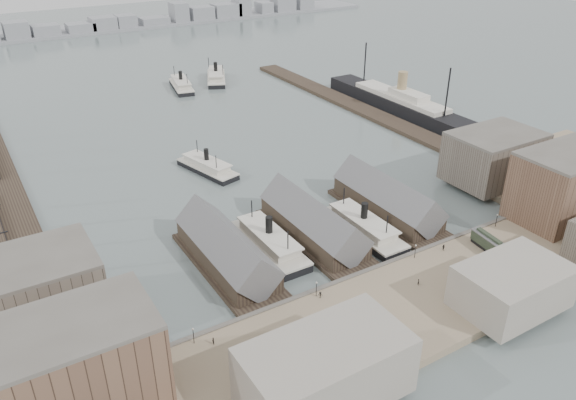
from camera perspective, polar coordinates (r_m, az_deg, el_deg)
ground at (r=143.30m, az=6.30°, el=-6.92°), size 900.00×900.00×0.00m
quay at (r=130.78m, az=11.68°, el=-10.74°), size 180.00×30.00×2.00m
seawall at (r=139.36m, az=7.62°, el=-7.56°), size 180.00×1.20×2.30m
west_wharf at (r=208.05m, az=-27.03°, el=1.87°), size 10.00×220.00×1.60m
east_wharf at (r=250.34m, az=8.22°, el=8.80°), size 10.00×180.00×1.60m
ferry_shed_west at (r=141.42m, az=-6.27°, el=-5.18°), size 14.00×42.00×12.60m
ferry_shed_center at (r=152.25m, az=2.57°, el=-2.42°), size 14.00×42.00×12.60m
ferry_shed_east at (r=166.48m, az=10.04°, el=-0.04°), size 14.00×42.00×12.60m
warehouse_west_front at (r=106.41m, az=-21.76°, el=-16.02°), size 32.00×18.00×18.00m
warehouse_west_back at (r=131.50m, az=-24.30°, el=-8.38°), size 26.00×20.00×14.00m
warehouse_east_front at (r=175.74m, az=26.44°, el=1.35°), size 30.00×18.00×19.00m
warehouse_east_back at (r=191.75m, az=20.15°, el=4.08°), size 28.00×20.00×15.00m
street_bldg_center at (r=134.03m, az=21.83°, el=-8.15°), size 24.00×16.00×10.00m
street_bldg_west at (r=104.40m, az=3.82°, el=-16.86°), size 30.00×16.00×12.00m
lamp_post_far_w at (r=117.91m, az=-9.61°, el=-13.16°), size 0.44×0.44×3.92m
lamp_post_near_w at (r=128.66m, az=2.91°, el=-8.74°), size 0.44×0.44×3.92m
lamp_post_near_e at (r=144.93m, az=12.83°, el=-4.85°), size 0.44×0.44×3.92m
lamp_post_far_e at (r=165.09m, az=20.46°, el=-1.72°), size 0.44×0.44×3.92m
far_shore at (r=438.81m, az=-22.27°, el=15.74°), size 500.00×40.00×15.72m
ferry_docked_west at (r=148.47m, az=-1.91°, el=-4.25°), size 8.82×29.40×10.50m
ferry_docked_east at (r=156.39m, az=7.65°, el=-2.72°), size 8.75×29.16×10.41m
ferry_open_near at (r=193.64m, az=-8.21°, el=3.40°), size 13.57×26.27×8.99m
ferry_open_mid at (r=287.90m, az=-10.79°, el=11.43°), size 13.16×27.99×9.62m
ferry_open_far at (r=298.78m, az=-7.31°, el=12.33°), size 19.94×30.32×10.46m
ocean_steamer at (r=255.12m, az=11.37°, el=9.62°), size 12.15×88.77×17.75m
tram at (r=154.00m, az=19.65°, el=-4.13°), size 4.09×10.89×3.78m
horse_cart_left at (r=117.31m, az=-0.29°, el=-14.15°), size 4.75×3.59×1.68m
horse_cart_center at (r=123.42m, az=8.96°, el=-12.10°), size 4.87×2.65×1.45m
horse_cart_right at (r=139.96m, az=18.00°, el=-7.89°), size 4.73×2.85×1.42m
pedestrian_0 at (r=118.31m, az=-7.60°, el=-14.02°), size 0.47×0.63×1.68m
pedestrian_1 at (r=112.13m, az=-4.44°, el=-16.67°), size 1.06×1.02×1.72m
pedestrian_2 at (r=129.36m, az=3.29°, el=-9.59°), size 1.13×1.15×1.58m
pedestrian_3 at (r=121.85m, az=7.34°, el=-12.50°), size 1.13×0.77×1.79m
pedestrian_4 at (r=126.66m, az=8.23°, el=-10.79°), size 0.60×0.86×1.68m
pedestrian_5 at (r=136.50m, az=13.12°, el=-8.11°), size 0.65×0.73×1.63m
pedestrian_6 at (r=150.88m, az=15.52°, el=-4.65°), size 0.63×0.80×1.64m
pedestrian_7 at (r=145.24m, az=20.61°, el=-6.91°), size 1.24×1.14×1.68m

